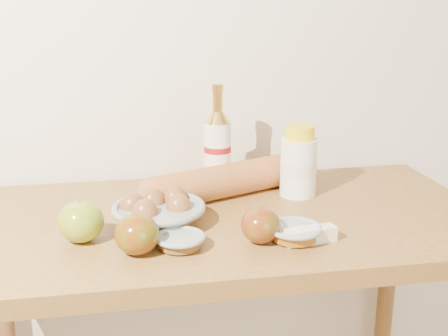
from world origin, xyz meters
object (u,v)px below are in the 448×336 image
(cream_bottle, at_px, (299,163))
(baguette, at_px, (230,180))
(egg_bowl, at_px, (158,211))
(bourbon_bottle, at_px, (218,149))
(table, at_px, (222,265))

(cream_bottle, distance_m, baguette, 0.17)
(cream_bottle, relative_size, egg_bowl, 0.70)
(bourbon_bottle, bearing_deg, table, -120.62)
(egg_bowl, bearing_deg, table, 9.75)
(baguette, bearing_deg, bourbon_bottle, 106.54)
(table, height_order, cream_bottle, cream_bottle)
(bourbon_bottle, xyz_separation_m, egg_bowl, (-0.16, -0.18, -0.08))
(bourbon_bottle, bearing_deg, baguette, -75.69)
(egg_bowl, height_order, baguette, baguette)
(table, relative_size, egg_bowl, 4.80)
(bourbon_bottle, distance_m, egg_bowl, 0.26)
(cream_bottle, bearing_deg, table, -156.96)
(bourbon_bottle, height_order, cream_bottle, bourbon_bottle)
(bourbon_bottle, distance_m, cream_bottle, 0.20)
(baguette, bearing_deg, table, -131.14)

